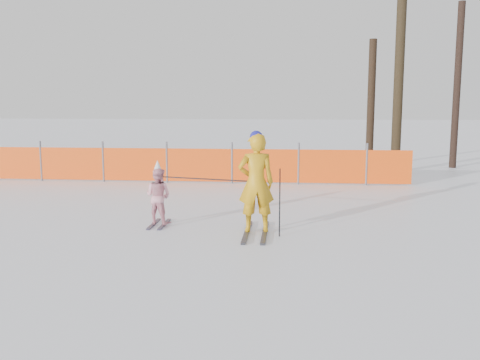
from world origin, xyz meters
name	(u,v)px	position (x,y,z in m)	size (l,w,h in m)	color
ground	(238,238)	(0.00, 0.00, 0.00)	(120.00, 120.00, 0.00)	white
adult	(256,183)	(0.32, 0.36, 0.97)	(0.74, 1.72, 1.95)	black
child	(158,196)	(-1.69, 0.86, 0.61)	(0.66, 0.92, 1.32)	black
ski_poles	(235,189)	(-0.09, 0.43, 0.85)	(2.35, 0.69, 1.27)	black
safety_fence	(122,164)	(-4.18, 6.41, 0.56)	(17.34, 0.06, 1.25)	#595960
tree_trunks	(408,88)	(5.11, 10.25, 2.94)	(3.33, 1.89, 6.46)	black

